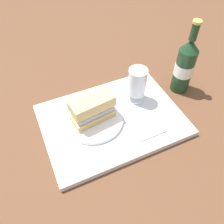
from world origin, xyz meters
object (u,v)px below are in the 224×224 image
object	(u,v)px
sandwich	(93,108)
beer_bottle	(185,66)
plate	(93,119)
beer_glass	(137,84)

from	to	relation	value
sandwich	beer_bottle	xyz separation A→B (m)	(0.35, 0.03, 0.03)
plate	beer_glass	world-z (taller)	beer_glass
plate	sandwich	size ratio (longest dim) A/B	1.39
plate	sandwich	world-z (taller)	sandwich
beer_glass	beer_bottle	bearing A→B (deg)	0.13
plate	beer_glass	distance (m)	0.18
plate	beer_bottle	size ratio (longest dim) A/B	0.71
beer_bottle	plate	bearing A→B (deg)	-175.21
plate	beer_bottle	xyz separation A→B (m)	(0.35, 0.03, 0.08)
beer_glass	beer_bottle	distance (m)	0.18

